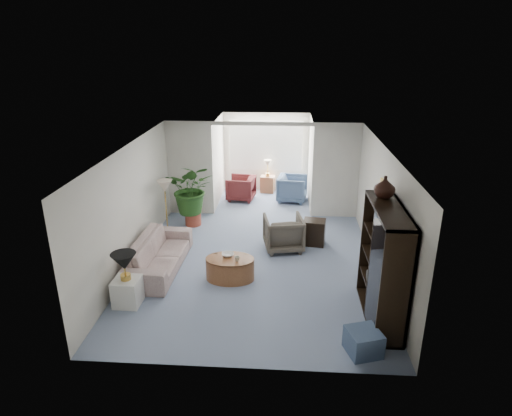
# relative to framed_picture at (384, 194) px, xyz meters

# --- Properties ---
(floor) EXTENTS (6.00, 6.00, 0.00)m
(floor) POSITION_rel_framed_picture_xyz_m (-2.46, 0.10, -1.70)
(floor) COLOR #8694B1
(floor) RESTS_ON ground
(sunroom_floor) EXTENTS (2.60, 2.60, 0.00)m
(sunroom_floor) POSITION_rel_framed_picture_xyz_m (-2.46, 4.20, -1.70)
(sunroom_floor) COLOR #8694B1
(sunroom_floor) RESTS_ON ground
(back_pier_left) EXTENTS (1.20, 0.12, 2.50)m
(back_pier_left) POSITION_rel_framed_picture_xyz_m (-4.36, 3.10, -0.45)
(back_pier_left) COLOR silver
(back_pier_left) RESTS_ON ground
(back_pier_right) EXTENTS (1.20, 0.12, 2.50)m
(back_pier_right) POSITION_rel_framed_picture_xyz_m (-0.56, 3.10, -0.45)
(back_pier_right) COLOR silver
(back_pier_right) RESTS_ON ground
(back_header) EXTENTS (2.60, 0.12, 0.10)m
(back_header) POSITION_rel_framed_picture_xyz_m (-2.46, 3.10, 0.75)
(back_header) COLOR silver
(back_header) RESTS_ON back_pier_left
(window_pane) EXTENTS (2.20, 0.02, 1.50)m
(window_pane) POSITION_rel_framed_picture_xyz_m (-2.46, 5.28, -0.30)
(window_pane) COLOR white
(window_blinds) EXTENTS (2.20, 0.02, 1.50)m
(window_blinds) POSITION_rel_framed_picture_xyz_m (-2.46, 5.25, -0.30)
(window_blinds) COLOR white
(framed_picture) EXTENTS (0.04, 0.50, 0.40)m
(framed_picture) POSITION_rel_framed_picture_xyz_m (0.00, 0.00, 0.00)
(framed_picture) COLOR beige
(sofa) EXTENTS (0.94, 2.26, 0.65)m
(sofa) POSITION_rel_framed_picture_xyz_m (-4.40, -0.03, -1.37)
(sofa) COLOR beige
(sofa) RESTS_ON ground
(end_table) EXTENTS (0.46, 0.46, 0.50)m
(end_table) POSITION_rel_framed_picture_xyz_m (-4.60, -1.38, -1.45)
(end_table) COLOR white
(end_table) RESTS_ON ground
(table_lamp) EXTENTS (0.44, 0.44, 0.30)m
(table_lamp) POSITION_rel_framed_picture_xyz_m (-4.60, -1.38, -0.85)
(table_lamp) COLOR black
(table_lamp) RESTS_ON end_table
(floor_lamp) EXTENTS (0.36, 0.36, 0.28)m
(floor_lamp) POSITION_rel_framed_picture_xyz_m (-4.64, 1.58, -0.45)
(floor_lamp) COLOR beige
(floor_lamp) RESTS_ON ground
(coffee_table) EXTENTS (1.10, 1.10, 0.45)m
(coffee_table) POSITION_rel_framed_picture_xyz_m (-2.90, -0.37, -1.47)
(coffee_table) COLOR #935D35
(coffee_table) RESTS_ON ground
(coffee_bowl) EXTENTS (0.28, 0.28, 0.06)m
(coffee_bowl) POSITION_rel_framed_picture_xyz_m (-2.95, -0.27, -1.22)
(coffee_bowl) COLOR white
(coffee_bowl) RESTS_ON coffee_table
(coffee_cup) EXTENTS (0.12, 0.12, 0.09)m
(coffee_cup) POSITION_rel_framed_picture_xyz_m (-2.75, -0.47, -1.20)
(coffee_cup) COLOR beige
(coffee_cup) RESTS_ON coffee_table
(wingback_chair) EXTENTS (0.96, 0.98, 0.77)m
(wingback_chair) POSITION_rel_framed_picture_xyz_m (-1.87, 1.06, -1.31)
(wingback_chair) COLOR #574F45
(wingback_chair) RESTS_ON ground
(side_table_dark) EXTENTS (0.55, 0.47, 0.59)m
(side_table_dark) POSITION_rel_framed_picture_xyz_m (-1.17, 1.36, -1.41)
(side_table_dark) COLOR black
(side_table_dark) RESTS_ON ground
(entertainment_cabinet) EXTENTS (0.47, 1.77, 1.97)m
(entertainment_cabinet) POSITION_rel_framed_picture_xyz_m (-0.23, -1.46, -0.72)
(entertainment_cabinet) COLOR black
(entertainment_cabinet) RESTS_ON ground
(cabinet_urn) EXTENTS (0.35, 0.35, 0.37)m
(cabinet_urn) POSITION_rel_framed_picture_xyz_m (-0.23, -0.96, 0.45)
(cabinet_urn) COLOR black
(cabinet_urn) RESTS_ON entertainment_cabinet
(ottoman) EXTENTS (0.59, 0.59, 0.38)m
(ottoman) POSITION_rel_framed_picture_xyz_m (-0.64, -2.43, -1.51)
(ottoman) COLOR #4B6081
(ottoman) RESTS_ON ground
(plant_pot) EXTENTS (0.40, 0.40, 0.32)m
(plant_pot) POSITION_rel_framed_picture_xyz_m (-4.17, 2.30, -1.54)
(plant_pot) COLOR #A2422F
(plant_pot) RESTS_ON ground
(house_plant) EXTENTS (1.17, 1.02, 1.30)m
(house_plant) POSITION_rel_framed_picture_xyz_m (-4.17, 2.30, -0.73)
(house_plant) COLOR #244F1B
(house_plant) RESTS_ON plant_pot
(sunroom_chair_blue) EXTENTS (0.93, 0.91, 0.75)m
(sunroom_chair_blue) POSITION_rel_framed_picture_xyz_m (-1.64, 4.28, -1.32)
(sunroom_chair_blue) COLOR #4B6081
(sunroom_chair_blue) RESTS_ON ground
(sunroom_chair_maroon) EXTENTS (0.88, 0.86, 0.71)m
(sunroom_chair_maroon) POSITION_rel_framed_picture_xyz_m (-3.14, 4.28, -1.35)
(sunroom_chair_maroon) COLOR maroon
(sunroom_chair_maroon) RESTS_ON ground
(sunroom_table) EXTENTS (0.46, 0.38, 0.51)m
(sunroom_table) POSITION_rel_framed_picture_xyz_m (-2.39, 5.03, -1.44)
(sunroom_table) COLOR #935D35
(sunroom_table) RESTS_ON ground
(shelf_clutter) EXTENTS (0.30, 0.86, 1.06)m
(shelf_clutter) POSITION_rel_framed_picture_xyz_m (-0.28, -1.66, -0.72)
(shelf_clutter) COLOR #2E2C2A
(shelf_clutter) RESTS_ON entertainment_cabinet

